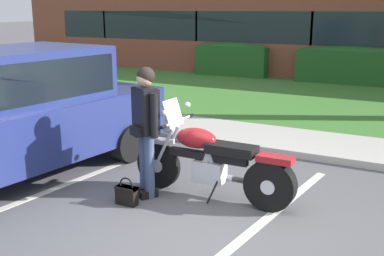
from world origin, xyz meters
TOP-DOWN VIEW (x-y plane):
  - ground_plane at (0.00, 0.00)m, footprint 140.00×140.00m
  - curb_strip at (0.00, 3.01)m, footprint 60.00×0.20m
  - concrete_walk at (0.00, 3.86)m, footprint 60.00×1.50m
  - grass_lawn at (0.00, 8.00)m, footprint 60.00×6.78m
  - stall_stripe_0 at (-2.25, 0.20)m, footprint 0.60×4.39m
  - stall_stripe_1 at (0.59, 0.20)m, footprint 0.60×4.39m
  - motorcycle at (-0.16, 0.78)m, footprint 2.24×0.82m
  - rider_person at (-1.01, 0.44)m, footprint 0.51×0.40m
  - handbag at (-1.08, 0.08)m, footprint 0.28×0.13m
  - parked_suv_adjacent at (-3.14, 0.13)m, footprint 2.44×5.02m
  - hedge_left at (-4.44, 11.34)m, footprint 2.66×0.90m
  - hedge_center_left at (-0.34, 11.34)m, footprint 3.40×0.90m
  - brick_building at (-1.69, 16.90)m, footprint 25.49×11.15m

SIDE VIEW (x-z plane):
  - ground_plane at x=0.00m, z-range 0.00..0.00m
  - stall_stripe_0 at x=-2.25m, z-range 0.00..0.01m
  - stall_stripe_1 at x=0.59m, z-range 0.00..0.01m
  - grass_lawn at x=0.00m, z-range 0.00..0.06m
  - concrete_walk at x=0.00m, z-range 0.00..0.08m
  - curb_strip at x=0.00m, z-range 0.00..0.12m
  - handbag at x=-1.08m, z-range -0.04..0.32m
  - motorcycle at x=-0.16m, z-range -0.14..1.12m
  - hedge_center_left at x=-0.34m, z-range 0.03..1.27m
  - hedge_left at x=-4.44m, z-range 0.03..1.27m
  - parked_suv_adjacent at x=-3.14m, z-range 0.03..1.89m
  - rider_person at x=-1.01m, z-range 0.14..1.84m
  - brick_building at x=-1.69m, z-range 0.00..3.42m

